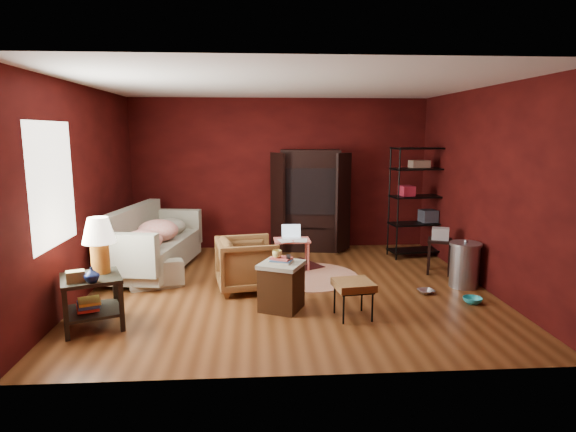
{
  "coord_description": "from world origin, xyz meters",
  "views": [
    {
      "loc": [
        -0.44,
        -6.53,
        2.18
      ],
      "look_at": [
        0.0,
        0.2,
        1.0
      ],
      "focal_mm": 30.0,
      "sensor_mm": 36.0,
      "label": 1
    }
  ],
  "objects_px": {
    "hamper": "(281,285)",
    "laptop_desk": "(292,242)",
    "wire_shelving": "(418,197)",
    "side_table": "(95,262)",
    "tv_armoire": "(310,198)",
    "armchair": "(247,262)",
    "sofa": "(151,249)"
  },
  "relations": [
    {
      "from": "sofa",
      "to": "hamper",
      "type": "xyz_separation_m",
      "value": [
        1.96,
        -1.75,
        -0.06
      ]
    },
    {
      "from": "tv_armoire",
      "to": "armchair",
      "type": "bearing_deg",
      "value": -109.44
    },
    {
      "from": "armchair",
      "to": "tv_armoire",
      "type": "xyz_separation_m",
      "value": [
        1.14,
        2.28,
        0.57
      ]
    },
    {
      "from": "tv_armoire",
      "to": "wire_shelving",
      "type": "distance_m",
      "value": 1.93
    },
    {
      "from": "armchair",
      "to": "laptop_desk",
      "type": "height_order",
      "value": "armchair"
    },
    {
      "from": "armchair",
      "to": "laptop_desk",
      "type": "relative_size",
      "value": 1.14
    },
    {
      "from": "side_table",
      "to": "wire_shelving",
      "type": "xyz_separation_m",
      "value": [
        4.65,
        2.78,
        0.32
      ]
    },
    {
      "from": "hamper",
      "to": "laptop_desk",
      "type": "xyz_separation_m",
      "value": [
        0.26,
        1.78,
        0.13
      ]
    },
    {
      "from": "hamper",
      "to": "tv_armoire",
      "type": "xyz_separation_m",
      "value": [
        0.7,
        3.07,
        0.66
      ]
    },
    {
      "from": "laptop_desk",
      "to": "wire_shelving",
      "type": "bearing_deg",
      "value": 15.42
    },
    {
      "from": "side_table",
      "to": "tv_armoire",
      "type": "relative_size",
      "value": 0.66
    },
    {
      "from": "sofa",
      "to": "tv_armoire",
      "type": "height_order",
      "value": "tv_armoire"
    },
    {
      "from": "side_table",
      "to": "tv_armoire",
      "type": "bearing_deg",
      "value": 50.29
    },
    {
      "from": "sofa",
      "to": "side_table",
      "type": "xyz_separation_m",
      "value": [
        -0.16,
        -2.08,
        0.36
      ]
    },
    {
      "from": "armchair",
      "to": "hamper",
      "type": "bearing_deg",
      "value": -160.57
    },
    {
      "from": "side_table",
      "to": "hamper",
      "type": "bearing_deg",
      "value": 8.78
    },
    {
      "from": "hamper",
      "to": "tv_armoire",
      "type": "height_order",
      "value": "tv_armoire"
    },
    {
      "from": "hamper",
      "to": "tv_armoire",
      "type": "distance_m",
      "value": 3.21
    },
    {
      "from": "sofa",
      "to": "laptop_desk",
      "type": "xyz_separation_m",
      "value": [
        2.22,
        0.03,
        0.06
      ]
    },
    {
      "from": "armchair",
      "to": "laptop_desk",
      "type": "distance_m",
      "value": 1.21
    },
    {
      "from": "hamper",
      "to": "wire_shelving",
      "type": "height_order",
      "value": "wire_shelving"
    },
    {
      "from": "hamper",
      "to": "laptop_desk",
      "type": "relative_size",
      "value": 0.97
    },
    {
      "from": "laptop_desk",
      "to": "tv_armoire",
      "type": "xyz_separation_m",
      "value": [
        0.44,
        1.29,
        0.53
      ]
    },
    {
      "from": "armchair",
      "to": "tv_armoire",
      "type": "height_order",
      "value": "tv_armoire"
    },
    {
      "from": "sofa",
      "to": "tv_armoire",
      "type": "distance_m",
      "value": 3.02
    },
    {
      "from": "side_table",
      "to": "wire_shelving",
      "type": "height_order",
      "value": "wire_shelving"
    },
    {
      "from": "side_table",
      "to": "tv_armoire",
      "type": "height_order",
      "value": "tv_armoire"
    },
    {
      "from": "sofa",
      "to": "side_table",
      "type": "height_order",
      "value": "side_table"
    },
    {
      "from": "laptop_desk",
      "to": "wire_shelving",
      "type": "height_order",
      "value": "wire_shelving"
    },
    {
      "from": "side_table",
      "to": "sofa",
      "type": "bearing_deg",
      "value": 85.52
    },
    {
      "from": "sofa",
      "to": "laptop_desk",
      "type": "distance_m",
      "value": 2.22
    },
    {
      "from": "sofa",
      "to": "wire_shelving",
      "type": "relative_size",
      "value": 1.0
    }
  ]
}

